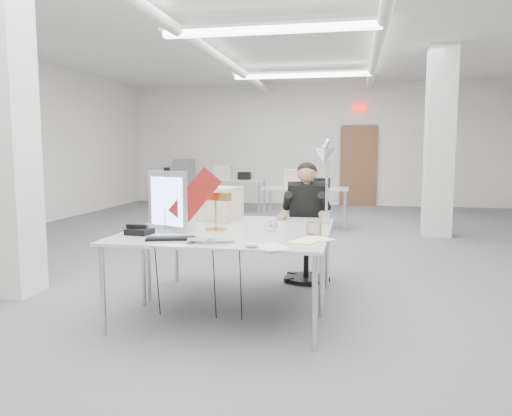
{
  "coord_description": "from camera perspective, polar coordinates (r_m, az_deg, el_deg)",
  "views": [
    {
      "loc": [
        1.1,
        -6.44,
        1.48
      ],
      "look_at": [
        0.23,
        -2.0,
        0.95
      ],
      "focal_mm": 35.0,
      "sensor_mm": 36.0,
      "label": 1
    }
  ],
  "objects": [
    {
      "name": "office_chair",
      "position": [
        5.61,
        5.79,
        -3.18
      ],
      "size": [
        0.58,
        0.58,
        1.04
      ],
      "primitive_type": null,
      "rotation": [
        0.0,
        0.0,
        0.14
      ],
      "color": "black",
      "rests_on": "room_shell"
    },
    {
      "name": "filing_cabinet",
      "position": [
        13.9,
        -8.19,
        3.04
      ],
      "size": [
        0.45,
        0.55,
        1.2
      ],
      "primitive_type": "cube",
      "color": "gray",
      "rests_on": "room_shell"
    },
    {
      "name": "paper_stack_c",
      "position": [
        4.09,
        7.28,
        -3.51
      ],
      "size": [
        0.26,
        0.26,
        0.01
      ],
      "primitive_type": "cube",
      "rotation": [
        0.0,
        0.0,
        -0.79
      ],
      "color": "white",
      "rests_on": "desk_main"
    },
    {
      "name": "seated_person",
      "position": [
        5.51,
        5.79,
        0.65
      ],
      "size": [
        0.62,
        0.73,
        1.0
      ],
      "primitive_type": null,
      "rotation": [
        0.0,
        0.0,
        0.14
      ],
      "color": "black",
      "rests_on": "office_chair"
    },
    {
      "name": "bg_desk_b",
      "position": [
        12.02,
        -2.83,
        3.21
      ],
      "size": [
        1.6,
        0.8,
        0.02
      ],
      "primitive_type": "cube",
      "color": "silver",
      "rests_on": "room_shell"
    },
    {
      "name": "keyboard",
      "position": [
        4.08,
        -9.7,
        -3.47
      ],
      "size": [
        0.42,
        0.24,
        0.02
      ],
      "primitive_type": "cube",
      "rotation": [
        0.0,
        0.0,
        0.28
      ],
      "color": "black",
      "rests_on": "desk_main"
    },
    {
      "name": "desk_main",
      "position": [
        4.15,
        -4.42,
        -3.53
      ],
      "size": [
        1.8,
        0.9,
        0.02
      ],
      "primitive_type": "cube",
      "color": "silver",
      "rests_on": "room_shell"
    },
    {
      "name": "desk_phone",
      "position": [
        4.39,
        -13.17,
        -2.63
      ],
      "size": [
        0.22,
        0.2,
        0.05
      ],
      "primitive_type": "cube",
      "rotation": [
        0.0,
        0.0,
        -0.13
      ],
      "color": "black",
      "rests_on": "desk_main"
    },
    {
      "name": "architect_lamp",
      "position": [
        4.67,
        7.94,
        3.34
      ],
      "size": [
        0.4,
        0.75,
        0.91
      ],
      "primitive_type": null,
      "rotation": [
        0.0,
        0.0,
        -0.24
      ],
      "color": "#B0B0B4",
      "rests_on": "desk_second"
    },
    {
      "name": "paper_stack_a",
      "position": [
        3.73,
        1.86,
        -4.46
      ],
      "size": [
        0.32,
        0.34,
        0.01
      ],
      "primitive_type": "cube",
      "rotation": [
        0.0,
        0.0,
        0.6
      ],
      "color": "white",
      "rests_on": "desk_main"
    },
    {
      "name": "laptop",
      "position": [
        3.89,
        -5.2,
        -3.85
      ],
      "size": [
        0.42,
        0.33,
        0.03
      ],
      "primitive_type": "imported",
      "rotation": [
        0.0,
        0.0,
        0.28
      ],
      "color": "#B4B5B9",
      "rests_on": "desk_main"
    },
    {
      "name": "monitor",
      "position": [
        4.49,
        -10.07,
        0.77
      ],
      "size": [
        0.42,
        0.21,
        0.54
      ],
      "primitive_type": "cube",
      "rotation": [
        0.0,
        0.0,
        -0.4
      ],
      "color": "#B4B4B9",
      "rests_on": "desk_main"
    },
    {
      "name": "bg_desk_a",
      "position": [
        9.51,
        5.7,
        2.25
      ],
      "size": [
        1.6,
        0.8,
        0.02
      ],
      "primitive_type": "cube",
      "color": "silver",
      "rests_on": "room_shell"
    },
    {
      "name": "picture_frame_left",
      "position": [
        4.67,
        -11.41,
        -1.71
      ],
      "size": [
        0.13,
        0.04,
        0.1
      ],
      "primitive_type": "cube",
      "rotation": [
        -0.21,
        0.0,
        0.03
      ],
      "color": "tan",
      "rests_on": "desk_main"
    },
    {
      "name": "room_shell",
      "position": [
        6.66,
        1.97,
        8.57
      ],
      "size": [
        10.04,
        14.04,
        3.24
      ],
      "color": "#5A5A5C",
      "rests_on": "ground"
    },
    {
      "name": "beige_monitor",
      "position": [
        5.09,
        -4.16,
        0.47
      ],
      "size": [
        0.45,
        0.44,
        0.34
      ],
      "primitive_type": "cube",
      "rotation": [
        0.0,
        0.0,
        -0.3
      ],
      "color": "beige",
      "rests_on": "desk_second"
    },
    {
      "name": "pennant",
      "position": [
        4.36,
        -6.98,
        1.36
      ],
      "size": [
        0.46,
        0.13,
        0.51
      ],
      "primitive_type": "cube",
      "rotation": [
        0.0,
        -0.87,
        0.26
      ],
      "color": "maroon",
      "rests_on": "monitor"
    },
    {
      "name": "mouse",
      "position": [
        3.7,
        -0.5,
        -4.27
      ],
      "size": [
        0.12,
        0.1,
        0.04
      ],
      "primitive_type": "ellipsoid",
      "rotation": [
        0.0,
        0.0,
        0.4
      ],
      "color": "#B4B4B9",
      "rests_on": "desk_main"
    },
    {
      "name": "desk_clock",
      "position": [
        4.42,
        1.77,
        -2.07
      ],
      "size": [
        0.11,
        0.04,
        0.11
      ],
      "primitive_type": "cylinder",
      "rotation": [
        1.57,
        0.0,
        -0.1
      ],
      "color": "#AEADB2",
      "rests_on": "desk_main"
    },
    {
      "name": "desk_second",
      "position": [
        5.01,
        -1.66,
        -1.74
      ],
      "size": [
        1.8,
        0.9,
        0.02
      ],
      "primitive_type": "cube",
      "color": "silver",
      "rests_on": "room_shell"
    },
    {
      "name": "paper_stack_b",
      "position": [
        3.97,
        5.7,
        -3.79
      ],
      "size": [
        0.27,
        0.31,
        0.01
      ],
      "primitive_type": "cube",
      "rotation": [
        0.0,
        0.0,
        -0.38
      ],
      "color": "#F8EC94",
      "rests_on": "desk_main"
    },
    {
      "name": "bankers_lamp",
      "position": [
        4.5,
        -4.65,
        -0.63
      ],
      "size": [
        0.29,
        0.19,
        0.3
      ],
      "primitive_type": null,
      "rotation": [
        0.0,
        0.0,
        -0.33
      ],
      "color": "#DF9645",
      "rests_on": "desk_main"
    },
    {
      "name": "picture_frame_right",
      "position": [
        4.26,
        6.64,
        -2.34
      ],
      "size": [
        0.14,
        0.11,
        0.12
      ],
      "primitive_type": "cube",
      "rotation": [
        -0.21,
        0.0,
        -0.58
      ],
      "color": "olive",
      "rests_on": "desk_main"
    }
  ]
}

